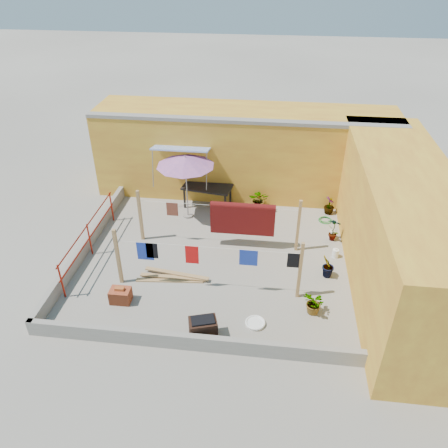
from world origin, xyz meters
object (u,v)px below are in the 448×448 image
Objects in this scene: brick_stack at (121,295)px; green_hose at (325,220)px; patio_umbrella at (185,162)px; outdoor_table at (207,188)px; white_basin at (255,323)px; plant_back_a at (259,200)px; water_jug_a at (332,234)px; brazier at (203,329)px; water_jug_b at (335,253)px.

brick_stack is 7.58m from green_hose.
patio_umbrella is 4.97× the size of green_hose.
outdoor_table is at bearing 73.96° from brick_stack.
plant_back_a reaches higher than white_basin.
water_jug_a is (2.28, 4.22, 0.09)m from white_basin.
brick_stack reaches higher than water_jug_a.
white_basin reaches higher than green_hose.
plant_back_a is at bearing 18.30° from patio_umbrella.
brick_stack is 3.70m from white_basin.
patio_umbrella is 5.04m from brick_stack.
brazier is at bearing -120.00° from green_hose.
patio_umbrella is 4.25× the size of brick_stack.
patio_umbrella is at bearing 159.95° from water_jug_b.
water_jug_b reaches higher than water_jug_a.
water_jug_b is 0.67× the size of green_hose.
plant_back_a is (1.89, 0.00, -0.36)m from outdoor_table.
water_jug_a reaches higher than white_basin.
plant_back_a is at bearing 57.48° from brick_stack.
patio_umbrella reaches higher than plant_back_a.
plant_back_a is at bearing 81.05° from brazier.
outdoor_table is 2.43× the size of brazier.
patio_umbrella reaches higher than water_jug_b.
plant_back_a is at bearing 92.38° from white_basin.
water_jug_a is 0.98× the size of water_jug_b.
brick_stack is 7.07m from water_jug_a.
brazier is 5.15m from water_jug_b.
brazier is at bearing -126.30° from water_jug_a.
white_basin is at bearing -87.62° from plant_back_a.
outdoor_table is 3.95× the size of green_hose.
brazier is at bearing -82.16° from outdoor_table.
water_jug_a is at bearing -19.75° from outdoor_table.
white_basin is at bearing 25.10° from brazier.
water_jug_b is (5.96, 2.75, -0.07)m from brick_stack.
green_hose is at bearing 97.75° from water_jug_a.
white_basin is 3.90m from water_jug_b.
plant_back_a is (-2.38, 0.52, 0.36)m from green_hose.
water_jug_b is (2.28, 3.16, 0.09)m from white_basin.
white_basin is 0.67× the size of plant_back_a.
white_basin is 4.80m from water_jug_a.
patio_umbrella reaches higher than green_hose.
green_hose is (4.26, -0.52, -0.71)m from outdoor_table.
water_jug_a is at bearing 53.70° from brazier.
patio_umbrella reaches higher than brazier.
outdoor_table reaches higher than water_jug_b.
plant_back_a reaches higher than water_jug_b.
brazier is at bearing -133.28° from water_jug_b.
outdoor_table reaches higher than plant_back_a.
white_basin is 1.68× the size of water_jug_a.
brick_stack is at bearing -106.04° from outdoor_table.
white_basin is at bearing -125.80° from water_jug_b.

